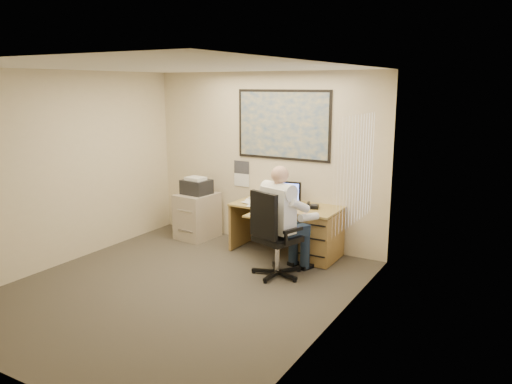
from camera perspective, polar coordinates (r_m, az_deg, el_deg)
The scene contains 8 objects.
room_shell at distance 6.03m, azimuth -9.30°, elevation 1.01°, with size 4.00×4.50×2.70m.
desk at distance 7.37m, azimuth 5.80°, elevation -4.12°, with size 1.60×0.97×1.07m.
world_map at distance 7.65m, azimuth 3.11°, elevation 7.66°, with size 1.56×0.03×1.06m, color #1E4C93.
wall_calendar at distance 8.12m, azimuth -1.66°, elevation 2.11°, with size 0.28×0.01×0.42m, color white.
window_blinds at distance 5.74m, azimuth 11.38°, elevation 2.40°, with size 0.06×1.40×1.30m, color beige, non-canonical shape.
filing_cabinet at distance 8.31m, azimuth -6.73°, elevation -2.25°, with size 0.59×0.69×1.03m.
office_chair at distance 6.62m, azimuth 2.40°, elevation -6.87°, with size 0.88×0.88×1.17m.
person at distance 6.58m, azimuth 2.62°, elevation -3.36°, with size 0.62×0.88×1.48m, color white, non-canonical shape.
Camera 1 is at (3.76, -4.57, 2.50)m, focal length 35.00 mm.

